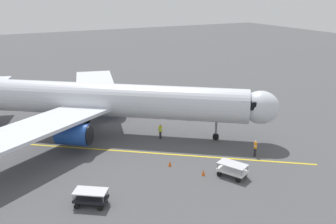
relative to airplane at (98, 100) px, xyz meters
name	(u,v)px	position (x,y,z in m)	size (l,w,h in m)	color
ground_plane	(110,126)	(-1.70, -1.42, -4.00)	(220.00, 220.00, 0.00)	#4C4C4F
apron_lead_in_line	(119,151)	(-0.23, 6.17, -4.00)	(0.24, 40.00, 0.01)	yellow
airplane	(98,100)	(0.00, 0.00, 0.00)	(34.71, 31.46, 11.50)	silver
ground_crew_marshaller	(255,148)	(-12.15, 13.72, -3.12)	(0.41, 0.47, 1.71)	#23232D
ground_crew_wing_walker	(160,131)	(-5.60, 5.07, -3.12)	(0.46, 0.36, 1.71)	#23232D
baggage_cart_near_nose	(91,198)	(5.35, 14.97, -3.35)	(2.94, 2.63, 1.27)	black
baggage_cart_starboard_side	(232,170)	(-7.46, 16.20, -3.35)	(2.42, 2.95, 1.27)	white
safety_cone_nose_left	(170,164)	(-3.35, 11.78, -3.73)	(0.32, 0.32, 0.55)	#F2590F
safety_cone_nose_right	(227,98)	(-21.54, -4.22, -3.73)	(0.32, 0.32, 0.55)	#F2590F
safety_cone_wing_port	(197,107)	(-15.13, -2.42, -3.73)	(0.32, 0.32, 0.55)	#F2590F
safety_cone_wing_starboard	(203,172)	(-5.25, 14.81, -3.73)	(0.32, 0.32, 0.55)	#F2590F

